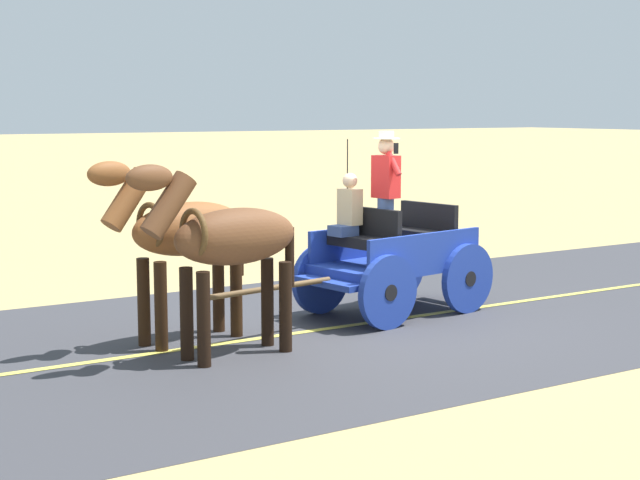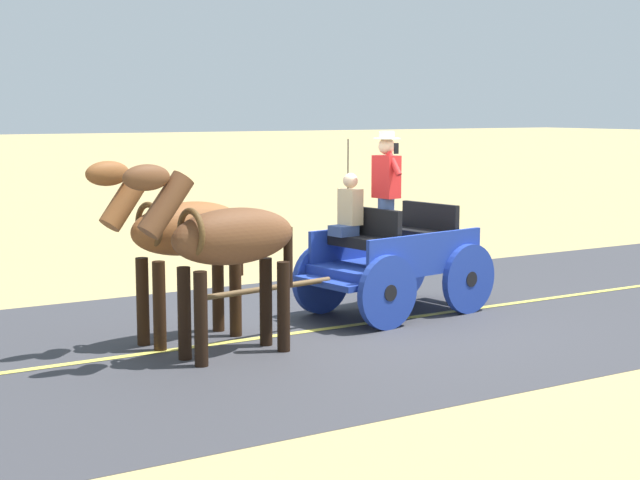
{
  "view_description": "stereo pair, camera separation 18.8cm",
  "coord_description": "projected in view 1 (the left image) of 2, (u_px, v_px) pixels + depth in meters",
  "views": [
    {
      "loc": [
        -10.14,
        7.21,
        2.78
      ],
      "look_at": [
        0.35,
        0.68,
        1.1
      ],
      "focal_mm": 54.12,
      "sensor_mm": 36.0,
      "label": 1
    },
    {
      "loc": [
        -10.24,
        7.05,
        2.78
      ],
      "look_at": [
        0.35,
        0.68,
        1.1
      ],
      "focal_mm": 54.12,
      "sensor_mm": 36.0,
      "label": 2
    }
  ],
  "objects": [
    {
      "name": "ground_plane",
      "position": [
        378.0,
        322.0,
        12.68
      ],
      "size": [
        200.0,
        200.0,
        0.0
      ],
      "primitive_type": "plane",
      "color": "tan"
    },
    {
      "name": "road_surface",
      "position": [
        378.0,
        322.0,
        12.68
      ],
      "size": [
        6.73,
        160.0,
        0.01
      ],
      "primitive_type": "cube",
      "color": "#38383D",
      "rests_on": "ground"
    },
    {
      "name": "road_centre_stripe",
      "position": [
        378.0,
        321.0,
        12.68
      ],
      "size": [
        0.12,
        160.0,
        0.0
      ],
      "primitive_type": "cube",
      "color": "#DBCC4C",
      "rests_on": "road_surface"
    },
    {
      "name": "horse_drawn_carriage",
      "position": [
        390.0,
        255.0,
        13.08
      ],
      "size": [
        1.78,
        4.51,
        2.5
      ],
      "color": "#1E3899",
      "rests_on": "ground"
    },
    {
      "name": "horse_near_side",
      "position": [
        228.0,
        241.0,
        10.7
      ],
      "size": [
        0.72,
        2.14,
        2.21
      ],
      "color": "brown",
      "rests_on": "ground"
    },
    {
      "name": "horse_off_side",
      "position": [
        182.0,
        233.0,
        11.4
      ],
      "size": [
        0.84,
        2.15,
        2.21
      ],
      "color": "brown",
      "rests_on": "ground"
    }
  ]
}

